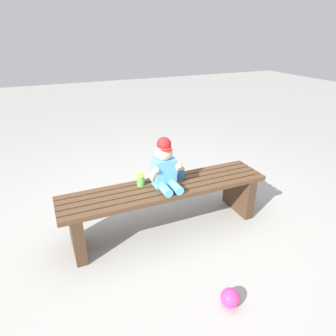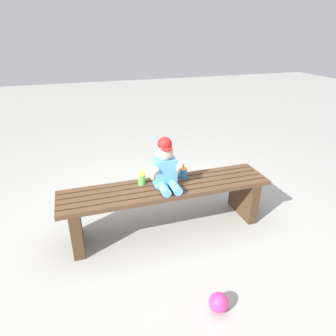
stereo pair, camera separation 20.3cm
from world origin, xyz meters
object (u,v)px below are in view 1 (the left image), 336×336
toy_ball (230,298)px  park_bench (166,199)px  sippy_cup_left (140,179)px  sippy_cup_right (181,171)px  child_figure (165,166)px

toy_ball → park_bench: bearing=93.0°
sippy_cup_left → toy_ball: sippy_cup_left is taller
park_bench → sippy_cup_right: size_ratio=13.65×
park_bench → child_figure: child_figure is taller
park_bench → sippy_cup_left: bearing=153.3°
sippy_cup_left → toy_ball: (0.23, -0.97, -0.40)m
child_figure → sippy_cup_left: child_figure is taller
park_bench → sippy_cup_left: 0.27m
sippy_cup_right → toy_ball: size_ratio=1.04×
sippy_cup_left → sippy_cup_right: size_ratio=1.00×
park_bench → toy_ball: bearing=-87.0°
child_figure → sippy_cup_right: 0.24m
child_figure → park_bench: bearing=1.8°
child_figure → toy_ball: bearing=-86.5°
park_bench → child_figure: 0.30m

